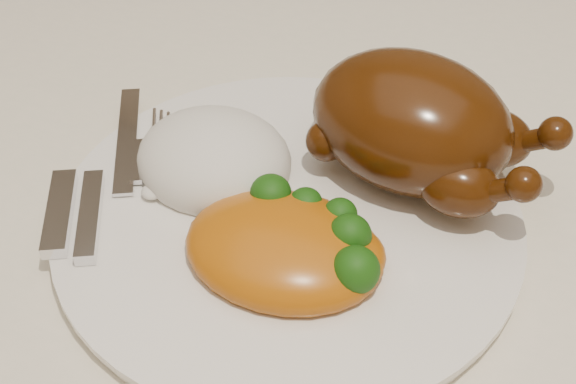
% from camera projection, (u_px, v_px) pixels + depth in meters
% --- Properties ---
extents(dining_table, '(1.60, 0.90, 0.76)m').
position_uv_depth(dining_table, '(240.00, 262.00, 0.67)').
color(dining_table, brown).
rests_on(dining_table, floor).
extents(tablecloth, '(1.73, 1.03, 0.18)m').
position_uv_depth(tablecloth, '(236.00, 198.00, 0.62)').
color(tablecloth, silver).
rests_on(tablecloth, dining_table).
extents(dinner_plate, '(0.40, 0.40, 0.01)m').
position_uv_depth(dinner_plate, '(288.00, 220.00, 0.55)').
color(dinner_plate, white).
rests_on(dinner_plate, tablecloth).
extents(roast_chicken, '(0.18, 0.13, 0.09)m').
position_uv_depth(roast_chicken, '(416.00, 124.00, 0.54)').
color(roast_chicken, '#452107').
rests_on(roast_chicken, dinner_plate).
extents(rice_mound, '(0.12, 0.11, 0.06)m').
position_uv_depth(rice_mound, '(214.00, 160.00, 0.57)').
color(rice_mound, white).
rests_on(rice_mound, dinner_plate).
extents(mac_and_cheese, '(0.14, 0.11, 0.05)m').
position_uv_depth(mac_and_cheese, '(296.00, 247.00, 0.51)').
color(mac_and_cheese, '#C7720C').
rests_on(mac_and_cheese, dinner_plate).
extents(cutlery, '(0.08, 0.18, 0.01)m').
position_uv_depth(cutlery, '(96.00, 189.00, 0.55)').
color(cutlery, silver).
rests_on(cutlery, dinner_plate).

